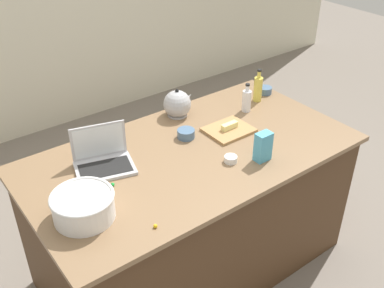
{
  "coord_description": "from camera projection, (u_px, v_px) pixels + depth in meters",
  "views": [
    {
      "loc": [
        -1.3,
        -1.73,
        2.33
      ],
      "look_at": [
        0.0,
        0.0,
        0.95
      ],
      "focal_mm": 42.43,
      "sensor_mm": 36.0,
      "label": 1
    }
  ],
  "objects": [
    {
      "name": "candy_1",
      "position": [
        155.0,
        226.0,
        2.06
      ],
      "size": [
        0.02,
        0.02,
        0.02
      ],
      "primitive_type": "sphere",
      "color": "yellow",
      "rests_on": "island_counter"
    },
    {
      "name": "cutting_board",
      "position": [
        229.0,
        130.0,
        2.78
      ],
      "size": [
        0.28,
        0.23,
        0.02
      ],
      "primitive_type": "cube",
      "color": "#AD7F4C",
      "rests_on": "island_counter"
    },
    {
      "name": "mixing_bowl_large",
      "position": [
        83.0,
        206.0,
        2.09
      ],
      "size": [
        0.3,
        0.3,
        0.13
      ],
      "color": "white",
      "rests_on": "island_counter"
    },
    {
      "name": "island_counter",
      "position": [
        192.0,
        211.0,
        2.83
      ],
      "size": [
        1.91,
        1.03,
        0.9
      ],
      "color": "#4C331E",
      "rests_on": "ground"
    },
    {
      "name": "butter_stick_left",
      "position": [
        229.0,
        126.0,
        2.77
      ],
      "size": [
        0.11,
        0.04,
        0.04
      ],
      "primitive_type": "cube",
      "rotation": [
        0.0,
        0.0,
        0.01
      ],
      "color": "#F4E58C",
      "rests_on": "cutting_board"
    },
    {
      "name": "bottle_oil",
      "position": [
        258.0,
        88.0,
        3.09
      ],
      "size": [
        0.06,
        0.06,
        0.23
      ],
      "color": "#DBC64C",
      "rests_on": "island_counter"
    },
    {
      "name": "laptop",
      "position": [
        103.0,
        159.0,
        2.45
      ],
      "size": [
        0.36,
        0.3,
        0.22
      ],
      "color": "#B7B7BC",
      "rests_on": "island_counter"
    },
    {
      "name": "kettle",
      "position": [
        177.0,
        104.0,
        2.92
      ],
      "size": [
        0.21,
        0.18,
        0.2
      ],
      "color": "#ADADB2",
      "rests_on": "island_counter"
    },
    {
      "name": "candy_2",
      "position": [
        113.0,
        185.0,
        2.32
      ],
      "size": [
        0.02,
        0.02,
        0.02
      ],
      "primitive_type": "sphere",
      "color": "green",
      "rests_on": "island_counter"
    },
    {
      "name": "ground_plane",
      "position": [
        192.0,
        262.0,
        3.08
      ],
      "size": [
        12.0,
        12.0,
        0.0
      ],
      "primitive_type": "plane",
      "color": "slate"
    },
    {
      "name": "candy_0",
      "position": [
        105.0,
        211.0,
        2.14
      ],
      "size": [
        0.02,
        0.02,
        0.02
      ],
      "primitive_type": "sphere",
      "color": "yellow",
      "rests_on": "island_counter"
    },
    {
      "name": "ramekin_medium",
      "position": [
        265.0,
        90.0,
        3.22
      ],
      "size": [
        0.09,
        0.09,
        0.05
      ],
      "primitive_type": "cylinder",
      "color": "slate",
      "rests_on": "island_counter"
    },
    {
      "name": "candy_3",
      "position": [
        179.0,
        130.0,
        2.78
      ],
      "size": [
        0.02,
        0.02,
        0.02
      ],
      "primitive_type": "sphere",
      "color": "yellow",
      "rests_on": "island_counter"
    },
    {
      "name": "bottle_vinegar",
      "position": [
        247.0,
        100.0,
        2.97
      ],
      "size": [
        0.06,
        0.06,
        0.2
      ],
      "color": "white",
      "rests_on": "island_counter"
    },
    {
      "name": "candy_bag",
      "position": [
        263.0,
        147.0,
        2.48
      ],
      "size": [
        0.09,
        0.06,
        0.17
      ],
      "primitive_type": "cube",
      "color": "#4CA5CC",
      "rests_on": "island_counter"
    },
    {
      "name": "ramekin_wide",
      "position": [
        186.0,
        134.0,
        2.71
      ],
      "size": [
        0.11,
        0.11,
        0.05
      ],
      "primitive_type": "cylinder",
      "color": "slate",
      "rests_on": "island_counter"
    },
    {
      "name": "ramekin_small",
      "position": [
        231.0,
        159.0,
        2.5
      ],
      "size": [
        0.07,
        0.07,
        0.04
      ],
      "primitive_type": "cylinder",
      "color": "white",
      "rests_on": "island_counter"
    }
  ]
}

